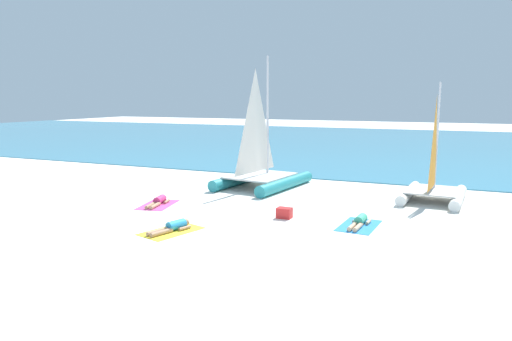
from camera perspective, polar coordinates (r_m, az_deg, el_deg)
The scene contains 11 objects.
ground_plane at distance 23.75m, azimuth 5.20°, elevation -1.00°, with size 120.00×120.00×0.00m, color white.
ocean_water at distance 43.20m, azimuth 13.59°, elevation 3.29°, with size 120.00×40.00×0.05m, color teal.
sailboat_teal at distance 21.25m, azimuth 0.63°, elevation 0.29°, with size 3.52×4.92×5.94m.
sailboat_white at distance 19.78m, azimuth 20.87°, elevation -1.50°, with size 2.54×3.74×4.69m.
towel_left at distance 18.29m, azimuth -11.94°, elevation -4.13°, with size 1.10×1.90×0.01m, color #D84C99.
sunbather_left at distance 18.32m, azimuth -11.87°, elevation -3.70°, with size 0.72×1.56×0.30m.
towel_middle at distance 14.68m, azimuth -10.33°, elevation -7.32°, with size 1.10×1.90×0.01m, color yellow.
sunbather_middle at distance 14.68m, azimuth -10.14°, elevation -6.80°, with size 0.82×1.54×0.30m.
towel_right at distance 15.41m, azimuth 12.48°, elevation -6.60°, with size 1.10×1.90×0.01m, color #338CD8.
sunbather_right at distance 15.44m, azimuth 12.56°, elevation -6.09°, with size 0.57×1.57×0.30m.
cooler_box at distance 15.97m, azimuth 3.49°, elevation -5.21°, with size 0.50×0.36×0.36m, color red.
Camera 1 is at (7.26, -12.25, 4.07)m, focal length 32.66 mm.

